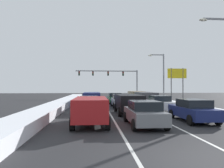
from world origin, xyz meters
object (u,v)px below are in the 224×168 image
street_lamp_right_mid (161,73)px  suv_black_center_lane_second (128,102)px  suv_tan_right_lane_fourth (136,95)px  suv_charcoal_right_lane_third (146,97)px  sedan_white_right_lane_second (159,103)px  roadside_sign_right (177,77)px  sedan_silver_center_lane_third (120,101)px  sedan_white_left_lane_fourth (93,97)px  suv_navy_left_lane_third (92,98)px  sedan_navy_right_lane_nearest (193,110)px  sedan_gray_center_lane_nearest (144,113)px  traffic_light_gantry (114,76)px  suv_red_left_lane_nearest (91,108)px  sedan_green_center_lane_fourth (115,98)px  sedan_maroon_left_lane_second (89,104)px

street_lamp_right_mid → suv_black_center_lane_second: bearing=-117.7°
suv_tan_right_lane_fourth → suv_charcoal_right_lane_third: bearing=-90.9°
sedan_white_right_lane_second → roadside_sign_right: roadside_sign_right is taller
sedan_silver_center_lane_third → sedan_white_left_lane_fourth: bearing=110.6°
suv_charcoal_right_lane_third → suv_navy_left_lane_third: (-6.82, -0.62, 0.00)m
sedan_navy_right_lane_nearest → suv_tan_right_lane_fourth: bearing=90.3°
sedan_white_right_lane_second → sedan_white_left_lane_fourth: 14.24m
suv_tan_right_lane_fourth → sedan_silver_center_lane_third: suv_tan_right_lane_fourth is taller
sedan_navy_right_lane_nearest → sedan_white_right_lane_second: (-0.38, 6.32, 0.00)m
sedan_navy_right_lane_nearest → sedan_gray_center_lane_nearest: bearing=-160.2°
suv_black_center_lane_second → sedan_white_left_lane_fourth: 14.90m
suv_navy_left_lane_third → traffic_light_gantry: bearing=77.7°
sedan_silver_center_lane_third → suv_red_left_lane_nearest: 11.79m
sedan_silver_center_lane_third → street_lamp_right_mid: 12.11m
sedan_navy_right_lane_nearest → suv_red_left_lane_nearest: (-6.93, -0.76, 0.25)m
sedan_white_right_lane_second → sedan_gray_center_lane_nearest: size_ratio=1.00×
suv_tan_right_lane_fourth → traffic_light_gantry: 14.99m
suv_tan_right_lane_fourth → sedan_green_center_lane_fourth: (-3.71, -3.01, -0.25)m
sedan_navy_right_lane_nearest → suv_navy_left_lane_third: (-7.02, 11.87, 0.25)m
suv_navy_left_lane_third → suv_charcoal_right_lane_third: bearing=5.2°
suv_black_center_lane_second → suv_charcoal_right_lane_third: bearing=66.4°
suv_navy_left_lane_third → traffic_light_gantry: (4.70, 21.59, 3.87)m
sedan_gray_center_lane_nearest → roadside_sign_right: size_ratio=0.82×
sedan_white_right_lane_second → sedan_green_center_lane_fourth: bearing=109.3°
sedan_gray_center_lane_nearest → suv_navy_left_lane_third: (-3.32, 13.20, 0.25)m
suv_black_center_lane_second → sedan_silver_center_lane_third: suv_black_center_lane_second is taller
sedan_gray_center_lane_nearest → sedan_silver_center_lane_third: same height
suv_charcoal_right_lane_third → suv_red_left_lane_nearest: bearing=-116.9°
sedan_white_right_lane_second → suv_black_center_lane_second: suv_black_center_lane_second is taller
suv_navy_left_lane_third → street_lamp_right_mid: 13.66m
suv_navy_left_lane_third → sedan_white_left_lane_fourth: bearing=88.7°
roadside_sign_right → sedan_navy_right_lane_nearest: bearing=-109.1°
suv_black_center_lane_second → sedan_silver_center_lane_third: 6.15m
suv_charcoal_right_lane_third → suv_tan_right_lane_fourth: same height
sedan_navy_right_lane_nearest → suv_black_center_lane_second: 5.80m
suv_black_center_lane_second → sedan_white_left_lane_fourth: size_ratio=1.09×
sedan_silver_center_lane_third → street_lamp_right_mid: street_lamp_right_mid is taller
sedan_gray_center_lane_nearest → suv_red_left_lane_nearest: size_ratio=0.92×
sedan_silver_center_lane_third → sedan_maroon_left_lane_second: bearing=-126.3°
suv_tan_right_lane_fourth → roadside_sign_right: 7.70m
suv_tan_right_lane_fourth → suv_navy_left_lane_third: size_ratio=1.00×
sedan_silver_center_lane_third → suv_navy_left_lane_third: bearing=158.8°
street_lamp_right_mid → sedan_green_center_lane_fourth: bearing=-159.1°
suv_charcoal_right_lane_third → suv_navy_left_lane_third: bearing=-174.8°
suv_charcoal_right_lane_third → sedan_green_center_lane_fourth: (-3.61, 3.65, -0.25)m
suv_charcoal_right_lane_third → suv_tan_right_lane_fourth: (0.10, 6.65, 0.00)m
suv_black_center_lane_second → sedan_white_left_lane_fourth: suv_black_center_lane_second is taller
sedan_silver_center_lane_third → suv_tan_right_lane_fourth: bearing=67.2°
sedan_green_center_lane_fourth → suv_navy_left_lane_third: size_ratio=0.92×
sedan_green_center_lane_fourth → sedan_navy_right_lane_nearest: bearing=-76.7°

